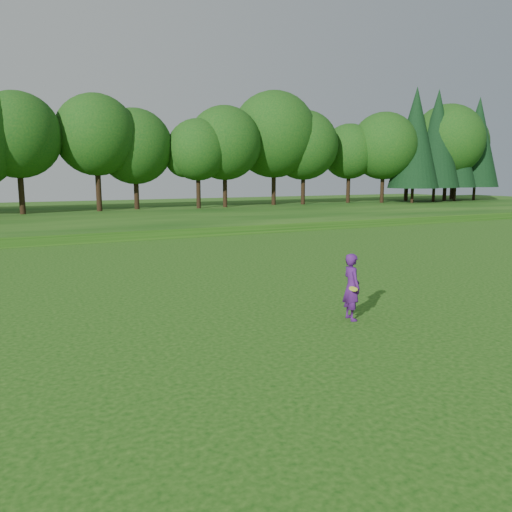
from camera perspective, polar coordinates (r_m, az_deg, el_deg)
name	(u,v)px	position (r m, az deg, el deg)	size (l,w,h in m)	color
ground	(291,321)	(14.06, 4.00, -7.43)	(140.00, 140.00, 0.00)	#12420C
berm	(96,217)	(46.26, -17.83, 4.22)	(130.00, 30.00, 0.60)	#12420C
walking_path	(131,239)	(32.58, -14.05, 1.94)	(130.00, 1.60, 0.04)	gray
treeline	(85,130)	(50.23, -18.99, 13.45)	(104.00, 7.00, 15.00)	#0F4412
woman	(352,287)	(14.20, 10.87, -3.48)	(0.60, 0.84, 1.88)	#4A176A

